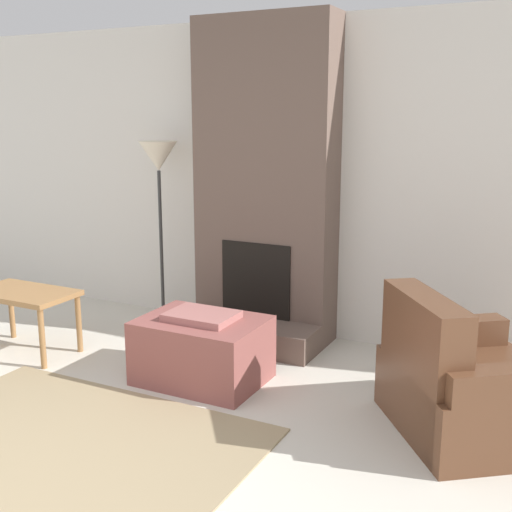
{
  "coord_description": "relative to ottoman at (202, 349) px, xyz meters",
  "views": [
    {
      "loc": [
        2.28,
        -1.59,
        1.85
      ],
      "look_at": [
        0.0,
        2.93,
        0.72
      ],
      "focal_mm": 45.0,
      "sensor_mm": 36.0,
      "label": 1
    }
  ],
  "objects": [
    {
      "name": "ottoman",
      "position": [
        0.0,
        0.0,
        0.0
      ],
      "size": [
        0.85,
        0.63,
        0.5
      ],
      "color": "#8C4C47",
      "rests_on": "ground_plane"
    },
    {
      "name": "floor_lamp_left",
      "position": [
        -1.01,
        0.98,
        1.17
      ],
      "size": [
        0.33,
        0.33,
        1.62
      ],
      "color": "#333333",
      "rests_on": "ground_plane"
    },
    {
      "name": "fireplace",
      "position": [
        -0.04,
        1.05,
        0.97
      ],
      "size": [
        1.17,
        0.71,
        2.6
      ],
      "color": "brown",
      "rests_on": "ground_plane"
    },
    {
      "name": "wall_back",
      "position": [
        -0.04,
        1.28,
        1.07
      ],
      "size": [
        7.4,
        0.06,
        2.6
      ],
      "primitive_type": "cube",
      "color": "silver",
      "rests_on": "ground_plane"
    },
    {
      "name": "armchair",
      "position": [
        1.75,
        0.05,
        0.03
      ],
      "size": [
        1.27,
        1.29,
        0.85
      ],
      "rotation": [
        0.0,
        0.0,
        2.2
      ],
      "color": "brown",
      "rests_on": "ground_plane"
    },
    {
      "name": "side_table",
      "position": [
        -1.53,
        -0.15,
        0.2
      ],
      "size": [
        0.81,
        0.47,
        0.5
      ],
      "color": "#9E7042",
      "rests_on": "ground_plane"
    },
    {
      "name": "area_rug",
      "position": [
        -0.23,
        -1.28,
        -0.23
      ],
      "size": [
        2.16,
        1.77,
        0.01
      ],
      "primitive_type": "cube",
      "color": "#9E8966",
      "rests_on": "ground_plane"
    }
  ]
}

